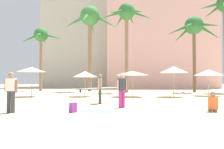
% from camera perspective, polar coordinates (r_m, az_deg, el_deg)
% --- Properties ---
extents(ground, '(120.00, 120.00, 0.00)m').
position_cam_1_polar(ground, '(6.53, -0.84, -13.71)').
color(ground, '#C6B28C').
extents(hotel_pink, '(18.27, 9.92, 16.57)m').
position_cam_1_polar(hotel_pink, '(40.25, 12.19, 8.43)').
color(hotel_pink, beige).
rests_on(hotel_pink, ground).
extents(hotel_tower_gray, '(12.52, 11.48, 22.64)m').
position_cam_1_polar(hotel_tower_gray, '(45.46, -8.64, 11.17)').
color(hotel_tower_gray, '#BCB7AD').
rests_on(hotel_tower_gray, ground).
extents(palm_tree_far_left, '(5.79, 5.31, 9.92)m').
position_cam_1_polar(palm_tree_far_left, '(24.45, 3.89, 14.81)').
color(palm_tree_far_left, '#896B4C').
rests_on(palm_tree_far_left, ground).
extents(palm_tree_left, '(6.33, 6.12, 8.62)m').
position_cam_1_polar(palm_tree_left, '(26.40, 21.07, 11.28)').
color(palm_tree_left, brown).
rests_on(palm_tree_left, ground).
extents(palm_tree_center, '(5.56, 5.59, 7.92)m').
position_cam_1_polar(palm_tree_center, '(28.39, -18.51, 9.13)').
color(palm_tree_center, '#896B4C').
rests_on(palm_tree_center, ground).
extents(palm_tree_far_right, '(6.85, 6.75, 10.45)m').
position_cam_1_polar(palm_tree_far_right, '(27.02, -5.96, 14.12)').
color(palm_tree_far_right, '#896B4C').
rests_on(palm_tree_far_right, ground).
extents(cafe_umbrella_0, '(2.70, 2.70, 2.13)m').
position_cam_1_polar(cafe_umbrella_0, '(17.75, 5.44, 0.36)').
color(cafe_umbrella_0, gray).
rests_on(cafe_umbrella_0, ground).
extents(cafe_umbrella_1, '(2.30, 2.30, 2.45)m').
position_cam_1_polar(cafe_umbrella_1, '(18.89, -20.77, 1.26)').
color(cafe_umbrella_1, gray).
rests_on(cafe_umbrella_1, ground).
extents(cafe_umbrella_2, '(2.45, 2.45, 2.29)m').
position_cam_1_polar(cafe_umbrella_2, '(20.31, 24.47, 0.48)').
color(cafe_umbrella_2, gray).
rests_on(cafe_umbrella_2, ground).
extents(cafe_umbrella_3, '(2.27, 2.27, 2.49)m').
position_cam_1_polar(cafe_umbrella_3, '(18.18, 16.23, 1.27)').
color(cafe_umbrella_3, gray).
rests_on(cafe_umbrella_3, ground).
extents(cafe_umbrella_4, '(2.05, 2.05, 2.12)m').
position_cam_1_polar(cafe_umbrella_4, '(17.95, -7.25, 0.10)').
color(cafe_umbrella_4, gray).
rests_on(cafe_umbrella_4, ground).
extents(beach_towel, '(1.89, 1.48, 0.01)m').
position_cam_1_polar(beach_towel, '(9.55, -3.68, -9.76)').
color(beach_towel, '#6684E0').
rests_on(beach_towel, ground).
extents(backpack, '(0.34, 0.35, 0.42)m').
position_cam_1_polar(backpack, '(9.26, -10.44, -8.78)').
color(backpack, '#80318B').
rests_on(backpack, ground).
extents(person_far_left, '(3.00, 0.77, 1.73)m').
position_cam_1_polar(person_far_left, '(12.46, -3.21, -3.56)').
color(person_far_left, '#3D3D42').
rests_on(person_far_left, ground).
extents(person_mid_left, '(0.54, 0.44, 1.71)m').
position_cam_1_polar(person_mid_left, '(10.59, 2.63, -3.87)').
color(person_mid_left, '#B7337F').
rests_on(person_mid_left, ground).
extents(person_far_right, '(0.61, 0.27, 1.72)m').
position_cam_1_polar(person_far_right, '(9.91, -25.47, -3.88)').
color(person_far_right, '#3D3D42').
rests_on(person_far_right, ground).
extents(person_near_left, '(0.72, 1.07, 0.90)m').
position_cam_1_polar(person_near_left, '(10.46, 25.40, -7.26)').
color(person_near_left, '#936B51').
rests_on(person_near_left, ground).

